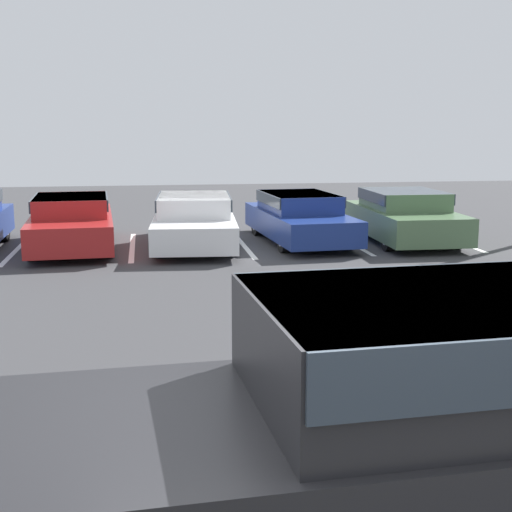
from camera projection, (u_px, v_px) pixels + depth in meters
stall_stripe_b at (16, 250)px, 16.22m from camera, size 0.12×4.04×0.01m
stall_stripe_c at (132, 247)px, 16.62m from camera, size 0.12×4.04×0.01m
stall_stripe_d at (243, 244)px, 17.02m from camera, size 0.12×4.04×0.01m
stall_stripe_e at (348, 241)px, 17.42m from camera, size 0.12×4.04×0.01m
stall_stripe_f at (449, 239)px, 17.82m from camera, size 0.12×4.04×0.01m
pickup_truck at (473, 427)px, 4.62m from camera, size 6.29×2.33×1.78m
parked_sedan_b at (72, 221)px, 16.27m from camera, size 2.06×4.54×1.21m
parked_sedan_c at (194, 219)px, 16.64m from camera, size 2.16×4.74×1.19m
parked_sedan_d at (299, 216)px, 17.22m from camera, size 2.04×4.59×1.19m
parked_sedan_e at (404, 215)px, 17.31m from camera, size 1.90×4.24×1.24m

